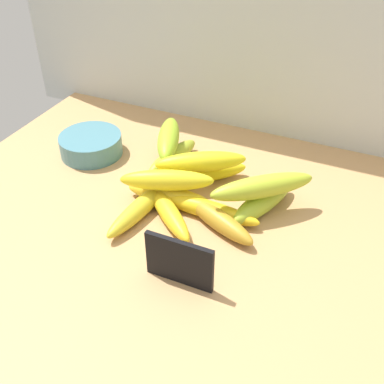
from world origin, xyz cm
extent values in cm
cube|color=tan|center=(0.00, 0.00, 1.50)|extent=(110.00, 76.00, 3.00)
cube|color=black|center=(0.01, -11.85, 7.20)|extent=(11.00, 0.80, 8.40)
cube|color=#8D5F41|center=(0.01, -11.05, 3.30)|extent=(9.90, 1.20, 0.60)
cylinder|color=teal|center=(-33.30, 13.95, 5.19)|extent=(13.39, 13.39, 4.38)
ellipsoid|color=#A2BC2E|center=(6.57, 10.06, 5.06)|extent=(9.67, 16.83, 4.12)
ellipsoid|color=yellow|center=(-7.89, 13.53, 4.98)|extent=(18.24, 15.38, 3.96)
ellipsoid|color=yellow|center=(-10.04, 5.06, 4.79)|extent=(16.93, 4.79, 3.59)
ellipsoid|color=#B78B25|center=(0.94, 2.23, 4.79)|extent=(16.22, 10.13, 3.59)
ellipsoid|color=#A0B02E|center=(-15.21, 17.15, 4.83)|extent=(6.67, 15.72, 3.66)
ellipsoid|color=yellow|center=(-8.11, 0.74, 4.69)|extent=(14.95, 13.76, 3.38)
ellipsoid|color=gold|center=(-13.30, -0.34, 4.69)|extent=(5.78, 19.33, 3.39)
ellipsoid|color=yellow|center=(-2.41, 4.34, 4.67)|extent=(20.49, 3.41, 3.34)
ellipsoid|color=#96C02A|center=(-16.30, 17.67, 8.81)|extent=(9.75, 16.39, 4.30)
ellipsoid|color=#AEC32E|center=(6.41, 8.95, 9.17)|extent=(17.44, 15.66, 4.09)
ellipsoid|color=yellow|center=(-10.23, 4.66, 8.52)|extent=(17.35, 10.05, 3.87)
ellipsoid|color=yellow|center=(-6.72, 12.15, 8.94)|extent=(17.06, 12.45, 3.96)
camera|label=1|loc=(21.80, -56.29, 57.86)|focal=43.60mm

